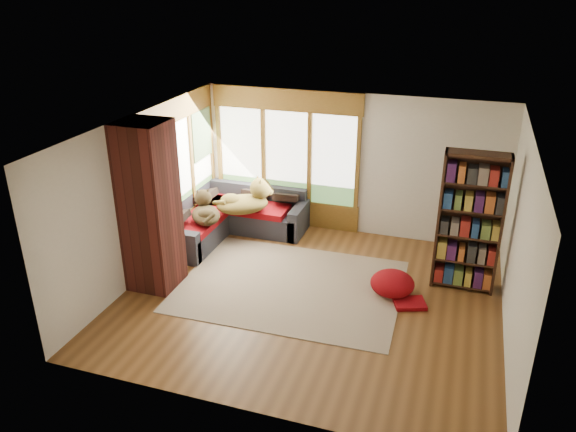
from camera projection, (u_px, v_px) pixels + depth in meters
The scene contains 17 objects.
floor at pixel (310, 297), 8.46m from camera, with size 5.50×5.50×0.00m, color brown.
ceiling at pixel (313, 129), 7.41m from camera, with size 5.50×5.50×0.00m, color white.
wall_back at pixel (350, 165), 10.11m from camera, with size 5.50×0.04×2.60m, color silver.
wall_front at pixel (245, 313), 5.76m from camera, with size 5.50×0.04×2.60m, color silver.
wall_left at pixel (142, 196), 8.72m from camera, with size 0.04×5.00×2.60m, color silver.
wall_right at pixel (519, 246), 7.15m from camera, with size 0.04×5.00×2.60m, color silver.
windows_back at pixel (286, 156), 10.40m from camera, with size 2.82×0.10×1.90m.
windows_left at pixel (180, 169), 9.73m from camera, with size 0.10×2.62×1.90m.
roller_blind at pixel (202, 135), 10.28m from camera, with size 0.03×0.72×0.90m, color #5D7E51.
brick_chimney at pixel (150, 207), 8.31m from camera, with size 0.70×0.70×2.60m, color #471914.
sectional_sofa at pixel (234, 219), 10.37m from camera, with size 2.20×2.20×0.80m.
area_rug at pixel (291, 285), 8.76m from camera, with size 3.38×2.58×0.01m, color beige.
bookshelf at pixel (469, 223), 8.31m from camera, with size 0.93×0.31×2.17m.
pouf at pixel (392, 283), 8.47m from camera, with size 0.67×0.67×0.36m, color maroon.
dog_tan at pixel (247, 197), 10.02m from camera, with size 1.11×1.03×0.54m.
dog_brindle at pixel (205, 208), 9.70m from camera, with size 0.81×0.89×0.43m.
throw_pillows at pixel (239, 194), 10.20m from camera, with size 1.98×1.68×0.45m.
Camera 1 is at (1.94, -6.99, 4.54)m, focal length 35.00 mm.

